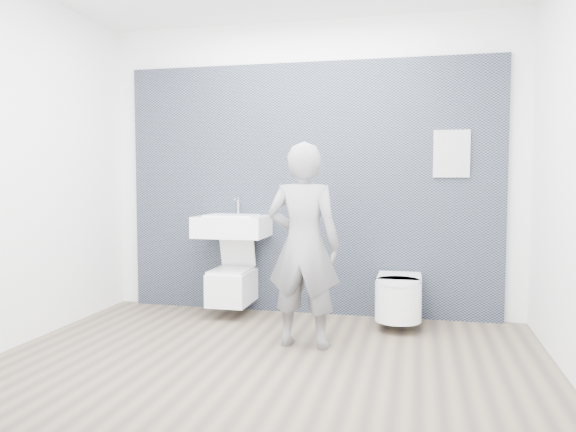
% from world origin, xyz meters
% --- Properties ---
extents(ground, '(4.00, 4.00, 0.00)m').
position_xyz_m(ground, '(0.00, 0.00, 0.00)').
color(ground, brown).
rests_on(ground, ground).
extents(room_shell, '(4.00, 4.00, 4.00)m').
position_xyz_m(room_shell, '(0.00, 0.00, 1.74)').
color(room_shell, white).
rests_on(room_shell, ground).
extents(tile_wall, '(3.60, 0.06, 2.40)m').
position_xyz_m(tile_wall, '(0.00, 1.47, 0.00)').
color(tile_wall, black).
rests_on(tile_wall, ground).
extents(washbasin, '(0.66, 0.49, 0.49)m').
position_xyz_m(washbasin, '(-0.68, 1.19, 0.86)').
color(washbasin, white).
rests_on(washbasin, ground).
extents(toilet_square, '(0.36, 0.53, 0.70)m').
position_xyz_m(toilet_square, '(-0.68, 1.18, 0.30)').
color(toilet_square, white).
rests_on(toilet_square, ground).
extents(toilet_rounded, '(0.39, 0.66, 0.36)m').
position_xyz_m(toilet_rounded, '(0.88, 1.10, 0.27)').
color(toilet_rounded, white).
rests_on(toilet_rounded, ground).
extents(info_placard, '(0.32, 0.03, 0.42)m').
position_xyz_m(info_placard, '(1.31, 1.43, 0.00)').
color(info_placard, white).
rests_on(info_placard, ground).
extents(visitor, '(0.59, 0.41, 1.58)m').
position_xyz_m(visitor, '(0.17, 0.39, 0.79)').
color(visitor, gray).
rests_on(visitor, ground).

